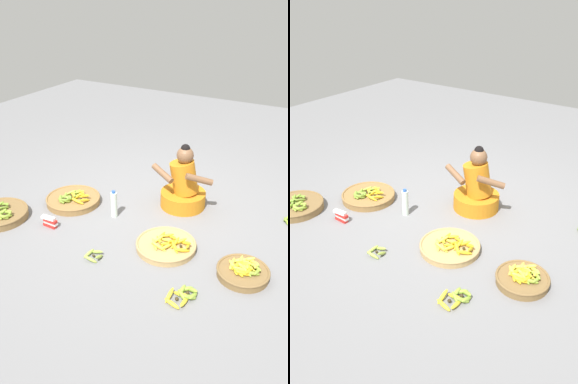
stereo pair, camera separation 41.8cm
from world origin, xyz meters
TOP-DOWN VIEW (x-y plane):
  - ground_plane at (0.00, 0.00)m, footprint 10.00×10.00m
  - vendor_woman_front at (0.24, 0.30)m, footprint 0.71×0.52m
  - banana_basket_near_vendor at (1.23, -0.58)m, footprint 0.47×0.47m
  - banana_basket_back_center at (-0.91, -0.28)m, footprint 0.63×0.63m
  - banana_basket_mid_left at (-1.41, -0.95)m, footprint 0.63×0.63m
  - banana_basket_front_center at (0.45, -0.55)m, footprint 0.60×0.60m
  - loose_bananas_mid_right at (-0.08, -1.02)m, footprint 0.17×0.17m
  - loose_bananas_back_left at (0.88, -1.09)m, footprint 0.24×0.30m
  - water_bottle at (-0.33, -0.29)m, footprint 0.07×0.07m
  - packet_carton_stack at (-0.81, -0.81)m, footprint 0.18×0.07m

SIDE VIEW (x-z plane):
  - ground_plane at x=0.00m, z-range 0.00..0.00m
  - loose_bananas_mid_right at x=-0.08m, z-range -0.02..0.07m
  - loose_bananas_back_left at x=0.88m, z-range -0.02..0.08m
  - banana_basket_front_center at x=0.45m, z-range -0.03..0.11m
  - banana_basket_back_center at x=-0.91m, z-range -0.02..0.12m
  - banana_basket_mid_left at x=-1.41m, z-range -0.02..0.13m
  - banana_basket_near_vendor at x=1.23m, z-range -0.02..0.13m
  - packet_carton_stack at x=-0.81m, z-range 0.00..0.12m
  - water_bottle at x=-0.33m, z-range -0.01..0.31m
  - vendor_woman_front at x=0.24m, z-range -0.14..0.62m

